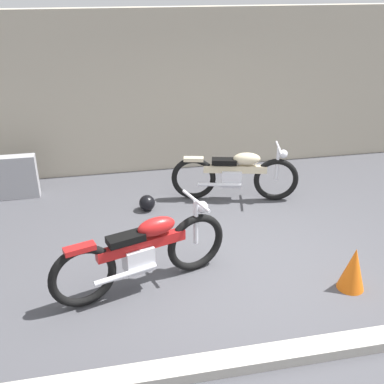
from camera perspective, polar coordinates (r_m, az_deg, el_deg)
ground_plane at (r=6.02m, az=6.75°, el=-9.26°), size 40.00×40.00×0.00m
building_wall at (r=8.62m, az=-0.04°, el=12.41°), size 18.00×0.30×2.89m
curb_strip at (r=4.88m, az=12.57°, el=-18.86°), size 18.00×0.24×0.12m
stone_marker at (r=8.12m, az=-21.33°, el=1.70°), size 0.78×0.20×0.73m
helmet at (r=7.30m, az=-5.59°, el=-1.35°), size 0.25×0.25×0.25m
traffic_cone at (r=5.80m, az=19.36°, el=-8.96°), size 0.32×0.32×0.55m
motorcycle_red at (r=5.44m, az=-5.99°, el=-7.38°), size 2.13×0.90×0.99m
motorcycle_cream at (r=7.51m, az=5.47°, el=2.19°), size 2.04×0.73×0.93m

